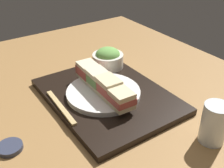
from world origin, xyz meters
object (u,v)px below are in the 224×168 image
chopsticks_pair (61,107)px  drinking_glass (214,123)px  sandwich_nearmost (88,71)px  salad_bowl (108,58)px  sandwich_inner_near (98,79)px  sandwich_inner_far (109,87)px  sandwich_plate (103,93)px  sandwich_farmost (121,98)px  small_sauce_dish (10,147)px

chopsticks_pair → drinking_glass: (31.76, 26.89, 3.01)cm
chopsticks_pair → sandwich_nearmost: bearing=120.4°
salad_bowl → drinking_glass: (45.72, 1.37, -0.04)cm
sandwich_inner_near → salad_bowl: 16.59cm
chopsticks_pair → drinking_glass: bearing=40.3°
sandwich_nearmost → chopsticks_pair: size_ratio=0.41×
salad_bowl → chopsticks_pair: (13.96, -25.52, -3.05)cm
salad_bowl → sandwich_inner_near: bearing=-44.1°
sandwich_nearmost → sandwich_inner_far: (12.54, -0.36, 0.22)cm
sandwich_plate → drinking_glass: drinking_glass is taller
sandwich_plate → chopsticks_pair: bearing=-94.4°
sandwich_nearmost → sandwich_inner_near: sandwich_inner_near is taller
salad_bowl → sandwich_plate: bearing=-37.7°
sandwich_inner_near → sandwich_plate: bearing=-1.7°
sandwich_inner_far → sandwich_farmost: size_ratio=0.99×
sandwich_inner_near → chopsticks_pair: (2.05, -13.99, -3.90)cm
sandwich_nearmost → sandwich_farmost: size_ratio=0.97×
sandwich_inner_near → sandwich_inner_far: 6.27cm
chopsticks_pair → small_sauce_dish: chopsticks_pair is taller
sandwich_inner_far → sandwich_nearmost: bearing=178.3°
small_sauce_dish → sandwich_inner_far: bearing=93.7°
sandwich_inner_near → sandwich_farmost: sandwich_inner_near is taller
sandwich_inner_far → chopsticks_pair: (-4.21, -13.81, -4.03)cm
sandwich_inner_far → sandwich_plate: bearing=178.3°
sandwich_inner_far → salad_bowl: 21.64cm
sandwich_inner_near → drinking_glass: 36.20cm
sandwich_plate → small_sauce_dish: (5.10, -30.64, -2.22)cm
sandwich_inner_near → small_sauce_dish: bearing=-75.0°
sandwich_plate → sandwich_inner_far: (3.13, -0.09, 3.60)cm
sandwich_farmost → sandwich_nearmost: bearing=178.3°
sandwich_plate → sandwich_nearmost: (-9.40, 0.27, 3.38)cm
sandwich_inner_far → sandwich_farmost: sandwich_inner_far is taller
chopsticks_pair → small_sauce_dish: (6.18, -16.74, -1.79)cm
sandwich_nearmost → salad_bowl: salad_bowl is taller
sandwich_farmost → small_sauce_dish: sandwich_farmost is taller
sandwich_farmost → chopsticks_pair: 17.59cm
sandwich_inner_near → salad_bowl: (-11.91, 11.53, -0.85)cm
sandwich_inner_near → salad_bowl: size_ratio=0.72×
sandwich_inner_near → sandwich_farmost: 12.55cm
chopsticks_pair → small_sauce_dish: bearing=-69.7°
sandwich_nearmost → chopsticks_pair: bearing=-59.6°
salad_bowl → small_sauce_dish: salad_bowl is taller
sandwich_farmost → drinking_glass: size_ratio=0.73×
drinking_glass → small_sauce_dish: size_ratio=1.72×
sandwich_farmost → chopsticks_pair: (-10.48, -13.63, -3.69)cm
sandwich_inner_far → chopsticks_pair: sandwich_inner_far is taller
sandwich_nearmost → salad_bowl: 12.69cm
sandwich_inner_far → small_sauce_dish: 31.16cm
sandwich_plate → drinking_glass: 33.41cm
sandwich_nearmost → salad_bowl: bearing=116.4°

